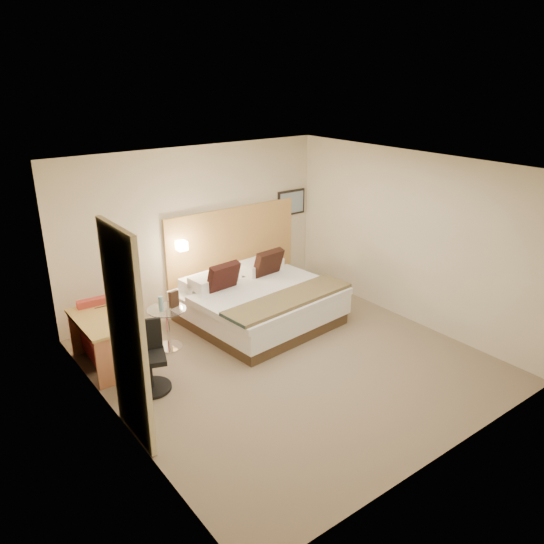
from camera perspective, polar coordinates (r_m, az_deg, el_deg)
floor at (r=7.54m, az=1.79°, el=-9.56°), size 4.80×5.00×0.02m
ceiling at (r=6.59m, az=2.06°, el=11.26°), size 4.80×5.00×0.02m
wall_back at (r=8.94m, az=-8.22°, el=4.71°), size 4.80×0.02×2.70m
wall_front at (r=5.41m, az=18.93°, el=-7.42°), size 4.80×0.02×2.70m
wall_left at (r=5.87m, az=-16.84°, el=-4.88°), size 0.02×5.00×2.70m
wall_right at (r=8.59m, az=14.58°, el=3.56°), size 0.02×5.00×2.70m
headboard_panel at (r=9.37m, az=-4.24°, el=3.05°), size 2.60×0.04×1.30m
art_frame at (r=9.97m, az=2.08°, el=7.48°), size 0.62×0.03×0.47m
art_canvas at (r=9.96m, az=2.15°, el=7.46°), size 0.54×0.01×0.39m
lamp_arm at (r=8.77m, az=-9.86°, el=2.92°), size 0.02×0.12×0.02m
lamp_shade at (r=8.72m, az=-9.68°, el=2.82°), size 0.15×0.15×0.15m
curtain at (r=5.73m, az=-15.33°, el=-6.83°), size 0.06×0.90×2.42m
bottle_a at (r=7.64m, az=-11.87°, el=-3.35°), size 0.08×0.08×0.22m
menu_folder at (r=7.73m, az=-10.52°, el=-2.87°), size 0.15×0.09×0.25m
bed at (r=8.48m, az=-1.51°, el=-3.25°), size 2.33×2.28×1.05m
lounge_chair at (r=7.87m, az=-16.70°, el=-6.34°), size 0.82×0.73×0.82m
side_table at (r=7.85m, az=-11.14°, el=-5.74°), size 0.67×0.67×0.62m
desk at (r=7.50m, az=-18.00°, el=-5.84°), size 0.54×1.16×0.72m
desk_chair at (r=6.94m, az=-13.08°, el=-9.46°), size 0.65×0.65×0.90m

